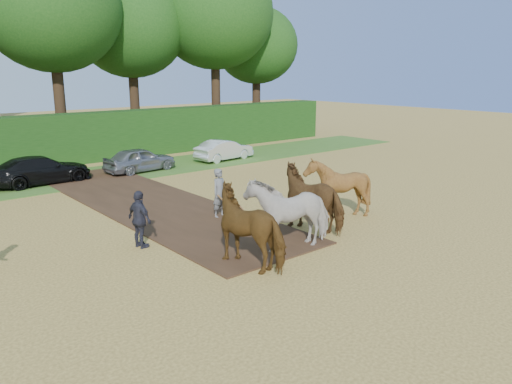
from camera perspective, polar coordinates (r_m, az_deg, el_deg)
ground at (r=15.33m, az=-4.45°, el=-7.51°), size 120.00×120.00×0.00m
earth_strip at (r=21.78m, az=-11.99°, el=-1.23°), size 4.50×17.00×0.05m
grass_verge at (r=27.53m, az=-21.68°, el=1.20°), size 50.00×5.00×0.03m
hedgerow at (r=31.54m, az=-24.56°, el=5.17°), size 46.00×1.60×3.00m
spectator_far at (r=16.27m, az=-13.15°, el=-3.08°), size 0.61×1.15×1.87m
plough_team at (r=16.98m, az=4.99°, el=-1.34°), size 7.69×6.22×2.30m
parked_cars at (r=26.70m, az=-25.77°, el=1.95°), size 25.90×3.36×1.46m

